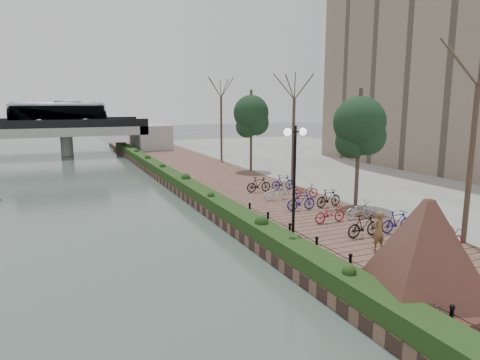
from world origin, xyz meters
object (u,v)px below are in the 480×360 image
pedestrian (378,231)px  lamppost (295,159)px  granite_monument (426,251)px  motorcycle (413,268)px

pedestrian → lamppost: bearing=-39.4°
lamppost → granite_monument: bearing=-83.1°
granite_monument → lamppost: lamppost is taller
motorcycle → granite_monument: bearing=-110.3°
granite_monument → lamppost: bearing=96.9°
granite_monument → lamppost: (-0.74, 6.14, 1.94)m
lamppost → motorcycle: size_ratio=2.84×
motorcycle → pedestrian: size_ratio=1.07×
lamppost → motorcycle: bearing=-74.6°
pedestrian → granite_monument: bearing=66.1°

